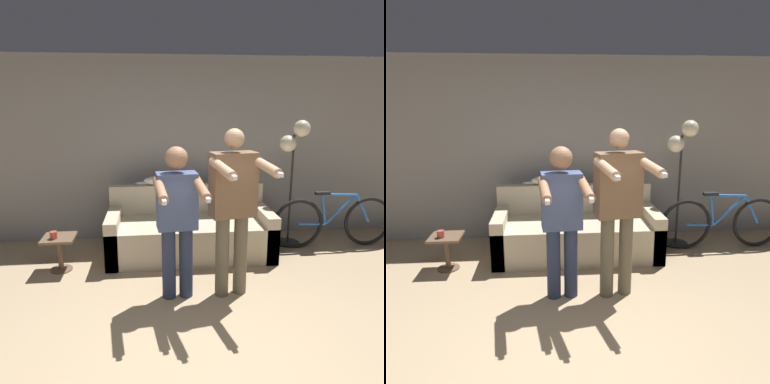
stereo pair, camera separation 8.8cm
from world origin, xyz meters
TOP-DOWN VIEW (x-y plane):
  - ground_plane at (0.00, 0.00)m, footprint 16.00×16.00m
  - wall_back at (0.00, 2.94)m, footprint 10.00×0.05m
  - couch at (0.18, 2.22)m, footprint 2.12×0.94m
  - person_left at (-0.06, 1.08)m, footprint 0.51×0.70m
  - person_right at (0.50, 1.08)m, footprint 0.60×0.74m
  - cat at (-0.21, 2.58)m, footprint 0.53×0.13m
  - floor_lamp at (1.61, 2.42)m, footprint 0.40×0.35m
  - side_table at (-1.42, 1.87)m, footprint 0.37×0.37m
  - cup at (-1.46, 1.82)m, footprint 0.09×0.09m
  - bicycle at (2.18, 2.24)m, footprint 1.71×0.07m

SIDE VIEW (x-z plane):
  - ground_plane at x=0.00m, z-range 0.00..0.00m
  - couch at x=0.18m, z-range -0.15..0.72m
  - side_table at x=-1.42m, z-range 0.09..0.51m
  - bicycle at x=2.18m, z-range -0.03..0.76m
  - cup at x=-1.46m, z-range 0.42..0.51m
  - person_left at x=-0.06m, z-range 0.11..1.68m
  - cat at x=-0.21m, z-range 0.85..1.01m
  - person_right at x=0.50m, z-range 0.14..1.87m
  - wall_back at x=0.00m, z-range 0.00..2.60m
  - floor_lamp at x=1.61m, z-range 0.48..2.21m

